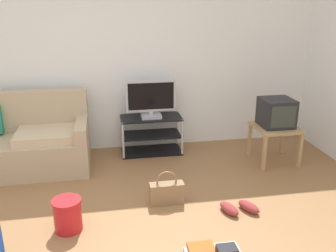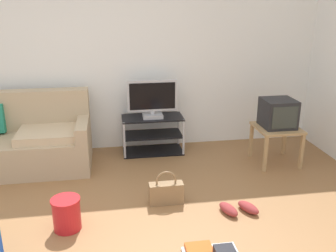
# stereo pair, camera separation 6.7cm
# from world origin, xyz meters

# --- Properties ---
(wall_back) EXTENTS (9.00, 0.10, 2.70)m
(wall_back) POSITION_xyz_m (0.00, 2.45, 1.35)
(wall_back) COLOR white
(wall_back) RESTS_ON ground_plane
(couch) EXTENTS (1.97, 0.83, 0.92)m
(couch) POSITION_xyz_m (-1.16, 1.92, 0.34)
(couch) COLOR tan
(couch) RESTS_ON ground_plane
(tv_stand) EXTENTS (0.82, 0.42, 0.51)m
(tv_stand) POSITION_xyz_m (0.65, 2.14, 0.25)
(tv_stand) COLOR black
(tv_stand) RESTS_ON ground_plane
(flat_tv) EXTENTS (0.66, 0.22, 0.51)m
(flat_tv) POSITION_xyz_m (0.65, 2.12, 0.76)
(flat_tv) COLOR #B2B2B7
(flat_tv) RESTS_ON tv_stand
(side_table) EXTENTS (0.53, 0.53, 0.49)m
(side_table) POSITION_xyz_m (2.17, 1.54, 0.41)
(side_table) COLOR tan
(side_table) RESTS_ON ground_plane
(crt_tv) EXTENTS (0.39, 0.39, 0.35)m
(crt_tv) POSITION_xyz_m (2.17, 1.56, 0.66)
(crt_tv) COLOR #232326
(crt_tv) RESTS_ON side_table
(handbag) EXTENTS (0.35, 0.12, 0.36)m
(handbag) POSITION_xyz_m (0.63, 0.76, 0.12)
(handbag) COLOR olive
(handbag) RESTS_ON ground_plane
(cleaning_bucket) EXTENTS (0.27, 0.27, 0.31)m
(cleaning_bucket) POSITION_xyz_m (-0.34, 0.45, 0.16)
(cleaning_bucket) COLOR red
(cleaning_bucket) RESTS_ON ground_plane
(sneakers_pair) EXTENTS (0.41, 0.28, 0.09)m
(sneakers_pair) POSITION_xyz_m (1.31, 0.46, 0.04)
(sneakers_pair) COLOR #993333
(sneakers_pair) RESTS_ON ground_plane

